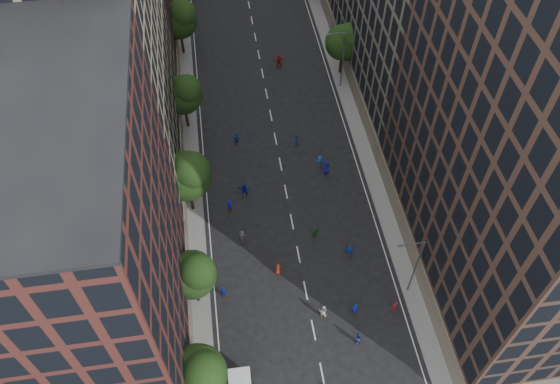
# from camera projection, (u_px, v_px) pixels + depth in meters

# --- Properties ---
(ground) EXTENTS (240.00, 240.00, 0.00)m
(ground) POSITION_uv_depth(u_px,v_px,m) (271.00, 118.00, 73.77)
(ground) COLOR black
(ground) RESTS_ON ground
(sidewalk_left) EXTENTS (4.00, 105.00, 0.15)m
(sidewalk_left) POSITION_uv_depth(u_px,v_px,m) (180.00, 90.00, 77.27)
(sidewalk_left) COLOR slate
(sidewalk_left) RESTS_ON ground
(sidewalk_right) EXTENTS (4.00, 105.00, 0.15)m
(sidewalk_right) POSITION_uv_depth(u_px,v_px,m) (346.00, 74.00, 79.47)
(sidewalk_right) COLOR slate
(sidewalk_right) RESTS_ON ground
(bldg_left_a) EXTENTS (14.00, 22.00, 30.00)m
(bldg_left_a) POSITION_uv_depth(u_px,v_px,m) (78.00, 256.00, 42.35)
(bldg_left_a) COLOR #4E221D
(bldg_left_a) RESTS_ON ground
(bldg_left_b) EXTENTS (14.00, 26.00, 34.00)m
(bldg_left_b) POSITION_uv_depth(u_px,v_px,m) (92.00, 48.00, 55.70)
(bldg_left_b) COLOR #907F5E
(bldg_left_b) RESTS_ON ground
(bldg_right_a) EXTENTS (14.00, 30.00, 36.00)m
(bldg_right_a) POSITION_uv_depth(u_px,v_px,m) (532.00, 142.00, 45.98)
(bldg_right_a) COLOR #452F25
(bldg_right_a) RESTS_ON ground
(tree_left_0) EXTENTS (5.20, 5.20, 8.83)m
(tree_left_0) POSITION_uv_depth(u_px,v_px,m) (199.00, 374.00, 45.67)
(tree_left_0) COLOR black
(tree_left_0) RESTS_ON ground
(tree_left_1) EXTENTS (4.80, 4.80, 8.21)m
(tree_left_1) POSITION_uv_depth(u_px,v_px,m) (194.00, 274.00, 52.20)
(tree_left_1) COLOR black
(tree_left_1) RESTS_ON ground
(tree_left_2) EXTENTS (5.60, 5.60, 9.45)m
(tree_left_2) POSITION_uv_depth(u_px,v_px,m) (188.00, 175.00, 59.02)
(tree_left_2) COLOR black
(tree_left_2) RESTS_ON ground
(tree_left_3) EXTENTS (5.00, 5.00, 8.58)m
(tree_left_3) POSITION_uv_depth(u_px,v_px,m) (184.00, 93.00, 68.15)
(tree_left_3) COLOR black
(tree_left_3) RESTS_ON ground
(tree_left_4) EXTENTS (5.40, 5.40, 9.08)m
(tree_left_4) POSITION_uv_depth(u_px,v_px,m) (180.00, 18.00, 77.86)
(tree_left_4) COLOR black
(tree_left_4) RESTS_ON ground
(tree_right_a) EXTENTS (5.00, 5.00, 8.39)m
(tree_right_a) POSITION_uv_depth(u_px,v_px,m) (345.00, 41.00, 75.31)
(tree_right_a) COLOR black
(tree_right_a) RESTS_ON ground
(streetlamp_near) EXTENTS (2.64, 0.22, 9.06)m
(streetlamp_near) POSITION_uv_depth(u_px,v_px,m) (414.00, 264.00, 53.31)
(streetlamp_near) COLOR #595B60
(streetlamp_near) RESTS_ON ground
(streetlamp_far) EXTENTS (2.64, 0.22, 9.06)m
(streetlamp_far) POSITION_uv_depth(u_px,v_px,m) (342.00, 57.00, 73.81)
(streetlamp_far) COLOR #595B60
(streetlamp_far) RESTS_ON ground
(skater_0) EXTENTS (0.86, 0.67, 1.55)m
(skater_0) POSITION_uv_depth(u_px,v_px,m) (234.00, 377.00, 50.75)
(skater_0) COLOR #13239A
(skater_0) RESTS_ON ground
(skater_1) EXTENTS (0.71, 0.49, 1.91)m
(skater_1) POSITION_uv_depth(u_px,v_px,m) (355.00, 309.00, 54.91)
(skater_1) COLOR navy
(skater_1) RESTS_ON ground
(skater_2) EXTENTS (0.80, 0.65, 1.56)m
(skater_2) POSITION_uv_depth(u_px,v_px,m) (357.00, 338.00, 53.17)
(skater_2) COLOR #1430A6
(skater_2) RESTS_ON ground
(skater_4) EXTENTS (1.05, 0.64, 1.66)m
(skater_4) POSITION_uv_depth(u_px,v_px,m) (224.00, 292.00, 56.23)
(skater_4) COLOR #1535AA
(skater_4) RESTS_ON ground
(skater_5) EXTENTS (1.49, 0.91, 1.53)m
(skater_5) POSITION_uv_depth(u_px,v_px,m) (349.00, 251.00, 59.48)
(skater_5) COLOR blue
(skater_5) RESTS_ON ground
(skater_6) EXTENTS (0.85, 0.61, 1.60)m
(skater_6) POSITION_uv_depth(u_px,v_px,m) (278.00, 269.00, 58.02)
(skater_6) COLOR #9B2F19
(skater_6) RESTS_ON ground
(skater_7) EXTENTS (0.68, 0.53, 1.65)m
(skater_7) POSITION_uv_depth(u_px,v_px,m) (395.00, 306.00, 55.24)
(skater_7) COLOR maroon
(skater_7) RESTS_ON ground
(skater_8) EXTENTS (1.04, 0.95, 1.74)m
(skater_8) POSITION_uv_depth(u_px,v_px,m) (323.00, 311.00, 54.85)
(skater_8) COLOR white
(skater_8) RESTS_ON ground
(skater_9) EXTENTS (1.08, 0.69, 1.59)m
(skater_9) POSITION_uv_depth(u_px,v_px,m) (242.00, 236.00, 60.66)
(skater_9) COLOR #44454A
(skater_9) RESTS_ON ground
(skater_10) EXTENTS (1.10, 0.51, 1.84)m
(skater_10) POSITION_uv_depth(u_px,v_px,m) (315.00, 232.00, 60.83)
(skater_10) COLOR #206D22
(skater_10) RESTS_ON ground
(skater_11) EXTENTS (1.68, 0.84, 1.73)m
(skater_11) POSITION_uv_depth(u_px,v_px,m) (245.00, 190.00, 64.76)
(skater_11) COLOR #1522B0
(skater_11) RESTS_ON ground
(skater_12) EXTENTS (1.11, 0.91, 1.94)m
(skater_12) POSITION_uv_depth(u_px,v_px,m) (326.00, 167.00, 66.86)
(skater_12) COLOR #151293
(skater_12) RESTS_ON ground
(skater_13) EXTENTS (0.76, 0.64, 1.78)m
(skater_13) POSITION_uv_depth(u_px,v_px,m) (230.00, 206.00, 63.25)
(skater_13) COLOR #1716B2
(skater_13) RESTS_ON ground
(skater_14) EXTENTS (0.83, 0.71, 1.50)m
(skater_14) POSITION_uv_depth(u_px,v_px,m) (296.00, 140.00, 70.08)
(skater_14) COLOR #1447A8
(skater_14) RESTS_ON ground
(skater_15) EXTENTS (1.10, 0.77, 1.54)m
(skater_15) POSITION_uv_depth(u_px,v_px,m) (320.00, 161.00, 67.79)
(skater_15) COLOR #1647B5
(skater_15) RESTS_ON ground
(skater_16) EXTENTS (1.16, 0.84, 1.83)m
(skater_16) POSITION_uv_depth(u_px,v_px,m) (236.00, 139.00, 70.02)
(skater_16) COLOR #154AAF
(skater_16) RESTS_ON ground
(skater_17) EXTENTS (1.83, 0.71, 1.93)m
(skater_17) POSITION_uv_depth(u_px,v_px,m) (279.00, 61.00, 79.96)
(skater_17) COLOR maroon
(skater_17) RESTS_ON ground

